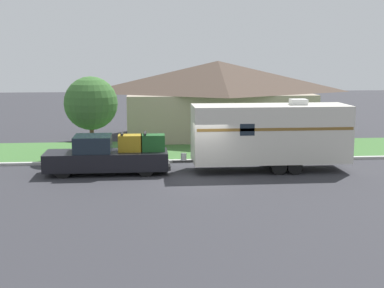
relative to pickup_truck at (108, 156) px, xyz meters
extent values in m
plane|color=#2D2D33|center=(4.42, -1.31, -0.88)|extent=(120.00, 120.00, 0.00)
cube|color=#ADADA8|center=(4.42, 2.44, -0.81)|extent=(80.00, 0.30, 0.14)
cube|color=#3D6B33|center=(4.42, 6.09, -0.86)|extent=(80.00, 7.00, 0.03)
cube|color=gray|center=(6.97, 11.48, 0.68)|extent=(12.54, 6.86, 3.12)
pyramid|color=#4C3D33|center=(6.97, 11.48, 3.34)|extent=(13.55, 7.41, 2.20)
cube|color=#4C3828|center=(6.97, 8.09, 0.17)|extent=(1.00, 0.06, 2.10)
cylinder|color=black|center=(-2.08, -0.80, -0.45)|extent=(0.86, 0.28, 0.86)
cylinder|color=black|center=(-2.08, 0.80, -0.45)|extent=(0.86, 0.28, 0.86)
cylinder|color=black|center=(1.82, -0.80, -0.45)|extent=(0.86, 0.28, 0.86)
cylinder|color=black|center=(1.82, 0.80, -0.45)|extent=(0.86, 0.28, 0.86)
cube|color=black|center=(-1.32, 0.00, -0.21)|extent=(3.41, 1.96, 0.86)
cube|color=#19232D|center=(-0.71, 0.00, 0.61)|extent=(1.77, 1.80, 0.79)
cube|color=black|center=(1.63, 0.00, -0.21)|extent=(2.51, 1.96, 0.86)
cube|color=#333333|center=(2.95, 0.00, -0.52)|extent=(0.12, 1.76, 0.20)
cube|color=olive|center=(1.08, 0.00, 0.62)|extent=(1.15, 0.82, 0.80)
cube|color=black|center=(0.71, 0.00, 1.10)|extent=(0.10, 0.90, 0.08)
cube|color=#194C1E|center=(2.18, 0.00, 0.62)|extent=(1.15, 0.82, 0.80)
cube|color=black|center=(1.82, 0.00, 1.10)|extent=(0.10, 0.90, 0.08)
cylinder|color=black|center=(8.23, -1.04, -0.52)|extent=(0.72, 0.22, 0.72)
cylinder|color=black|center=(8.23, 1.04, -0.52)|extent=(0.72, 0.22, 0.72)
cylinder|color=black|center=(9.02, -1.04, -0.52)|extent=(0.72, 0.22, 0.72)
cylinder|color=black|center=(9.02, 1.04, -0.52)|extent=(0.72, 0.22, 0.72)
cube|color=beige|center=(8.01, 0.00, 1.01)|extent=(7.73, 2.36, 2.80)
cube|color=brown|center=(8.01, -1.19, 1.36)|extent=(7.57, 0.01, 0.14)
cube|color=#383838|center=(3.64, 0.00, -0.34)|extent=(1.01, 0.12, 0.10)
cylinder|color=silver|center=(3.69, 0.00, -0.11)|extent=(0.28, 0.28, 0.36)
cube|color=silver|center=(9.40, 0.00, 2.55)|extent=(0.80, 0.68, 0.28)
cube|color=#19232D|center=(6.62, -1.19, 1.36)|extent=(0.70, 0.01, 0.56)
cylinder|color=brown|center=(5.97, 3.11, -0.32)|extent=(0.09, 0.09, 1.12)
cube|color=#B2B2B2|center=(5.97, 3.11, 0.36)|extent=(0.48, 0.20, 0.22)
cylinder|color=brown|center=(-1.16, 4.27, 0.10)|extent=(0.24, 0.24, 1.95)
sphere|color=#38662D|center=(-1.16, 4.27, 2.19)|extent=(2.98, 2.98, 2.98)
camera|label=1|loc=(1.74, -25.78, 4.85)|focal=50.00mm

